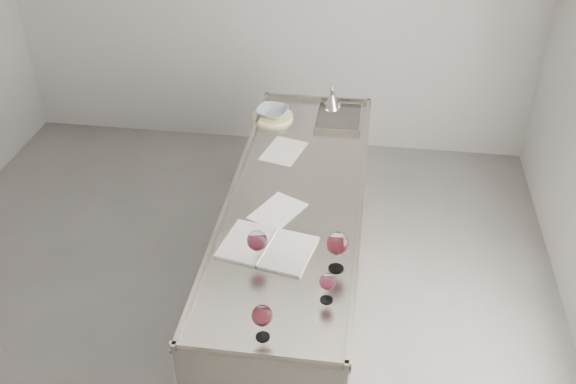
# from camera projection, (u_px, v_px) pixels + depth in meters

# --- Properties ---
(room_shell) EXTENTS (4.54, 5.04, 2.84)m
(room_shell) POSITION_uv_depth(u_px,v_px,m) (189.00, 145.00, 3.19)
(room_shell) COLOR #565351
(room_shell) RESTS_ON ground
(counter) EXTENTS (0.77, 2.42, 0.97)m
(counter) POSITION_uv_depth(u_px,v_px,m) (295.00, 257.00, 3.91)
(counter) COLOR gray
(counter) RESTS_ON ground
(wine_glass_left) EXTENTS (0.10, 0.10, 0.20)m
(wine_glass_left) POSITION_uv_depth(u_px,v_px,m) (257.00, 242.00, 3.08)
(wine_glass_left) COLOR white
(wine_glass_left) RESTS_ON counter
(wine_glass_middle) EXTENTS (0.09, 0.09, 0.18)m
(wine_glass_middle) POSITION_uv_depth(u_px,v_px,m) (262.00, 316.00, 2.69)
(wine_glass_middle) COLOR white
(wine_glass_middle) RESTS_ON counter
(wine_glass_right) EXTENTS (0.11, 0.11, 0.22)m
(wine_glass_right) POSITION_uv_depth(u_px,v_px,m) (337.00, 244.00, 3.04)
(wine_glass_right) COLOR white
(wine_glass_right) RESTS_ON counter
(wine_glass_small) EXTENTS (0.08, 0.08, 0.16)m
(wine_glass_small) POSITION_uv_depth(u_px,v_px,m) (327.00, 282.00, 2.89)
(wine_glass_small) COLOR white
(wine_glass_small) RESTS_ON counter
(notebook) EXTENTS (0.51, 0.40, 0.02)m
(notebook) POSITION_uv_depth(u_px,v_px,m) (267.00, 247.00, 3.25)
(notebook) COLOR white
(notebook) RESTS_ON counter
(loose_paper_top) EXTENTS (0.29, 0.36, 0.00)m
(loose_paper_top) POSITION_uv_depth(u_px,v_px,m) (284.00, 151.00, 4.03)
(loose_paper_top) COLOR silver
(loose_paper_top) RESTS_ON counter
(loose_paper_under) EXTENTS (0.32, 0.36, 0.00)m
(loose_paper_under) POSITION_uv_depth(u_px,v_px,m) (278.00, 211.00, 3.51)
(loose_paper_under) COLOR white
(loose_paper_under) RESTS_ON counter
(trivet) EXTENTS (0.34, 0.34, 0.02)m
(trivet) POSITION_uv_depth(u_px,v_px,m) (273.00, 116.00, 4.38)
(trivet) COLOR beige
(trivet) RESTS_ON counter
(ceramic_bowl) EXTENTS (0.25, 0.25, 0.05)m
(ceramic_bowl) POSITION_uv_depth(u_px,v_px,m) (273.00, 112.00, 4.36)
(ceramic_bowl) COLOR #8B9DA1
(ceramic_bowl) RESTS_ON trivet
(wine_funnel) EXTENTS (0.12, 0.12, 0.18)m
(wine_funnel) POSITION_uv_depth(u_px,v_px,m) (332.00, 101.00, 4.47)
(wine_funnel) COLOR #ACA699
(wine_funnel) RESTS_ON counter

